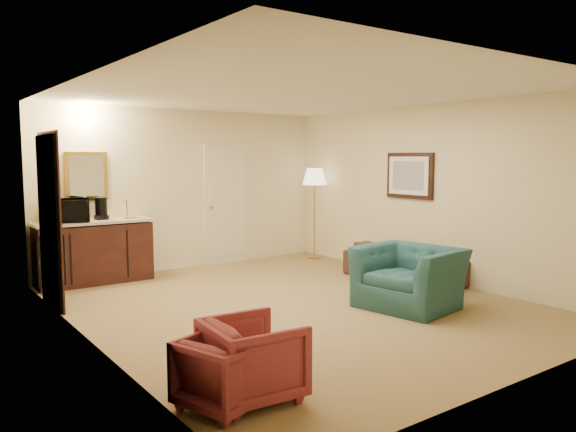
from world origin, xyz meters
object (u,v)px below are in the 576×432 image
teal_armchair (410,267)px  coffee_maker (101,209)px  rose_chair_near (253,355)px  coffee_table (418,274)px  rose_chair_far (224,369)px  floor_lamp (314,213)px  sofa (405,256)px  waste_bin (139,269)px  microwave (67,208)px  wetbar_cabinet (94,252)px

teal_armchair → coffee_maker: coffee_maker is taller
rose_chair_near → coffee_table: 4.04m
rose_chair_far → floor_lamp: size_ratio=0.36×
rose_chair_far → teal_armchair: bearing=-89.0°
coffee_table → sofa: bearing=57.7°
coffee_maker → waste_bin: bearing=7.6°
rose_chair_far → coffee_table: 4.27m
sofa → coffee_table: bearing=142.0°
microwave → wetbar_cabinet: bearing=16.8°
rose_chair_far → floor_lamp: 6.21m
rose_chair_far → floor_lamp: floor_lamp is taller
rose_chair_far → microwave: size_ratio=0.99×
wetbar_cabinet → rose_chair_near: wetbar_cabinet is taller
wetbar_cabinet → microwave: (-0.36, -0.02, 0.66)m
rose_chair_near → rose_chair_far: rose_chair_near is taller
coffee_table → coffee_maker: size_ratio=2.52×
coffee_table → rose_chair_far: bearing=-157.8°
rose_chair_far → coffee_table: size_ratio=0.72×
floor_lamp → coffee_maker: (-3.72, 0.34, 0.26)m
wetbar_cabinet → floor_lamp: (3.85, -0.32, 0.36)m
teal_armchair → floor_lamp: size_ratio=0.69×
microwave → coffee_maker: (0.49, 0.04, -0.04)m
wetbar_cabinet → teal_armchair: (2.71, -3.62, 0.04)m
rose_chair_near → waste_bin: size_ratio=2.42×
rose_chair_near → microwave: bearing=6.0°
teal_armchair → microwave: size_ratio=1.93×
coffee_table → coffee_maker: coffee_maker is taller
microwave → rose_chair_far: bearing=-77.8°
waste_bin → coffee_maker: (-0.52, 0.09, 0.94)m
rose_chair_near → coffee_maker: (0.38, 4.74, 0.74)m
sofa → teal_armchair: bearing=128.5°
floor_lamp → waste_bin: (-3.20, 0.25, -0.68)m
sofa → waste_bin: 4.02m
rose_chair_far → waste_bin: rose_chair_far is taller
rose_chair_near → waste_bin: rose_chair_near is taller
wetbar_cabinet → floor_lamp: floor_lamp is taller
waste_bin → rose_chair_near: bearing=-101.0°
sofa → coffee_maker: size_ratio=5.69×
coffee_table → waste_bin: 4.13m
wetbar_cabinet → sofa: bearing=-33.9°
sofa → rose_chair_far: (-4.30, -2.17, -0.07)m
teal_armchair → coffee_table: 0.94m
microwave → floor_lamp: bearing=9.7°
teal_armchair → coffee_maker: 4.50m
floor_lamp → wetbar_cabinet: bearing=175.2°
sofa → coffee_maker: (-3.67, 2.58, 0.72)m
rose_chair_far → rose_chair_near: bearing=-106.9°
rose_chair_near → waste_bin: bearing=-6.3°
teal_armchair → rose_chair_far: (-3.21, -1.10, -0.20)m
coffee_maker → coffee_table: bearing=-25.8°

